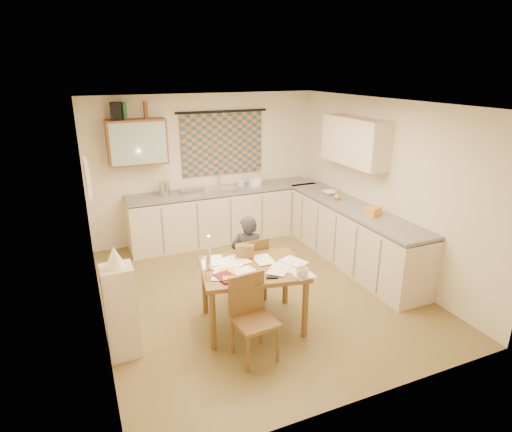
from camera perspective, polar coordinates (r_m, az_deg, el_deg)
name	(u,v)px	position (r m, az deg, el deg)	size (l,w,h in m)	color
floor	(257,291)	(5.96, 0.20, -9.98)	(4.00, 4.50, 0.02)	brown
ceiling	(258,102)	(5.22, 0.23, 14.93)	(4.00, 4.50, 0.02)	white
wall_back	(206,168)	(7.52, -6.69, 6.41)	(4.00, 0.02, 2.50)	beige
wall_front	(367,280)	(3.65, 14.60, -8.31)	(4.00, 0.02, 2.50)	beige
wall_left	(91,226)	(5.05, -21.19, -1.19)	(0.02, 4.50, 2.50)	beige
wall_right	(384,187)	(6.50, 16.75, 3.68)	(0.02, 4.50, 2.50)	beige
window_blind	(222,144)	(7.49, -4.49, 9.56)	(1.45, 0.03, 1.05)	navy
curtain_rod	(222,111)	(7.40, -4.55, 13.74)	(0.04, 0.04, 1.60)	black
wall_cabinet	(137,142)	(7.01, -15.58, 9.49)	(0.90, 0.34, 0.70)	brown
wall_cabinet_glass	(139,144)	(6.84, -15.37, 9.29)	(0.84, 0.02, 0.64)	#99B2A5
upper_cabinet_right	(355,141)	(6.69, 13.03, 9.70)	(0.34, 1.30, 0.70)	beige
framed_print	(87,177)	(5.32, -21.57, 4.81)	(0.04, 0.50, 0.40)	white
print_canvas	(90,177)	(5.32, -21.31, 4.85)	(0.01, 0.42, 0.32)	white
counter_back	(225,215)	(7.52, -4.15, 0.16)	(3.30, 0.62, 0.92)	beige
counter_right	(352,235)	(6.76, 12.64, -2.51)	(0.62, 2.95, 0.92)	beige
stove	(405,268)	(5.93, 19.28, -6.60)	(0.55, 0.55, 0.85)	white
sink	(221,192)	(7.37, -4.68, 3.25)	(0.55, 0.45, 0.10)	silver
tap	(219,179)	(7.50, -4.93, 4.94)	(0.03, 0.03, 0.28)	silver
dish_rack	(191,191)	(7.21, -8.66, 3.30)	(0.35, 0.30, 0.06)	silver
kettle	(164,189)	(7.09, -12.12, 3.58)	(0.18, 0.18, 0.24)	silver
mixing_bowl	(255,181)	(7.56, -0.09, 4.66)	(0.24, 0.24, 0.16)	white
soap_bottle	(241,181)	(7.51, -2.05, 4.64)	(0.11, 0.11, 0.18)	white
bowl	(329,193)	(7.14, 9.70, 3.08)	(0.24, 0.24, 0.06)	white
orange_bag	(373,211)	(6.25, 15.32, 0.63)	(0.22, 0.16, 0.12)	orange
fruit_orange	(337,197)	(6.86, 10.75, 2.54)	(0.10, 0.10, 0.10)	orange
speaker	(116,111)	(6.92, -18.14, 13.16)	(0.16, 0.20, 0.26)	black
bottle_green	(124,111)	(6.93, -17.15, 13.27)	(0.07, 0.07, 0.26)	#195926
bottle_brown	(146,110)	(6.97, -14.51, 13.53)	(0.07, 0.07, 0.26)	brown
dining_table	(252,296)	(5.08, -0.47, -10.56)	(1.29, 1.07, 0.75)	brown
chair_far	(248,280)	(5.65, -1.03, -8.47)	(0.44, 0.44, 0.88)	brown
chair_near	(254,334)	(4.61, -0.26, -15.43)	(0.44, 0.44, 0.90)	brown
person	(248,259)	(5.47, -1.06, -5.77)	(0.50, 0.42, 1.18)	black
shelf_stand	(121,312)	(4.74, -17.55, -12.08)	(0.32, 0.30, 1.02)	beige
lampshade	(114,257)	(4.45, -18.35, -5.21)	(0.20, 0.20, 0.22)	white
letter_rack	(245,251)	(5.10, -1.52, -4.73)	(0.22, 0.10, 0.16)	brown
mug	(302,273)	(4.68, 6.18, -7.53)	(0.15, 0.15, 0.11)	white
magazine	(219,280)	(4.61, -5.02, -8.47)	(0.24, 0.29, 0.02)	maroon
book	(218,274)	(4.73, -5.05, -7.76)	(0.26, 0.31, 0.02)	orange
orange_box	(229,279)	(4.60, -3.67, -8.42)	(0.12, 0.08, 0.04)	orange
eyeglasses	(272,278)	(4.65, 2.17, -8.20)	(0.13, 0.04, 0.02)	black
candle_holder	(209,262)	(4.83, -6.32, -6.15)	(0.06, 0.06, 0.18)	silver
candle	(209,245)	(4.77, -6.23, -3.87)	(0.02, 0.02, 0.22)	white
candle_flame	(208,236)	(4.68, -6.39, -2.69)	(0.02, 0.02, 0.02)	#FFCC66
papers	(250,266)	(4.89, -0.87, -6.71)	(1.19, 0.98, 0.02)	white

